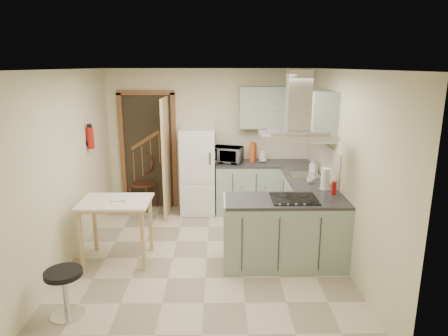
{
  "coord_description": "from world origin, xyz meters",
  "views": [
    {
      "loc": [
        0.18,
        -4.97,
        2.54
      ],
      "look_at": [
        0.24,
        0.45,
        1.15
      ],
      "focal_mm": 32.0,
      "sensor_mm": 36.0,
      "label": 1
    }
  ],
  "objects_px": {
    "bentwood_chair": "(143,184)",
    "stool": "(65,293)",
    "microwave": "(227,155)",
    "fridge": "(198,171)",
    "extractor_hood": "(297,135)",
    "drop_leaf_table": "(118,231)",
    "peninsula": "(285,232)"
  },
  "relations": [
    {
      "from": "fridge",
      "to": "microwave",
      "type": "relative_size",
      "value": 3.0
    },
    {
      "from": "extractor_hood",
      "to": "drop_leaf_table",
      "type": "xyz_separation_m",
      "value": [
        -2.3,
        0.14,
        -1.3
      ]
    },
    {
      "from": "fridge",
      "to": "peninsula",
      "type": "distance_m",
      "value": 2.35
    },
    {
      "from": "fridge",
      "to": "stool",
      "type": "height_order",
      "value": "fridge"
    },
    {
      "from": "fridge",
      "to": "bentwood_chair",
      "type": "height_order",
      "value": "fridge"
    },
    {
      "from": "peninsula",
      "to": "microwave",
      "type": "bearing_deg",
      "value": 109.4
    },
    {
      "from": "stool",
      "to": "fridge",
      "type": "bearing_deg",
      "value": 68.24
    },
    {
      "from": "fridge",
      "to": "drop_leaf_table",
      "type": "height_order",
      "value": "fridge"
    },
    {
      "from": "microwave",
      "to": "peninsula",
      "type": "bearing_deg",
      "value": -53.45
    },
    {
      "from": "bentwood_chair",
      "to": "microwave",
      "type": "distance_m",
      "value": 1.63
    },
    {
      "from": "drop_leaf_table",
      "to": "stool",
      "type": "relative_size",
      "value": 1.74
    },
    {
      "from": "microwave",
      "to": "stool",
      "type": "bearing_deg",
      "value": -102.29
    },
    {
      "from": "peninsula",
      "to": "extractor_hood",
      "type": "distance_m",
      "value": 1.27
    },
    {
      "from": "peninsula",
      "to": "bentwood_chair",
      "type": "distance_m",
      "value": 3.07
    },
    {
      "from": "extractor_hood",
      "to": "stool",
      "type": "distance_m",
      "value": 3.14
    },
    {
      "from": "peninsula",
      "to": "microwave",
      "type": "height_order",
      "value": "microwave"
    },
    {
      "from": "drop_leaf_table",
      "to": "bentwood_chair",
      "type": "bearing_deg",
      "value": 91.47
    },
    {
      "from": "extractor_hood",
      "to": "stool",
      "type": "xyz_separation_m",
      "value": [
        -2.55,
        -1.09,
        -1.46
      ]
    },
    {
      "from": "extractor_hood",
      "to": "bentwood_chair",
      "type": "height_order",
      "value": "extractor_hood"
    },
    {
      "from": "peninsula",
      "to": "bentwood_chair",
      "type": "relative_size",
      "value": 1.64
    },
    {
      "from": "stool",
      "to": "extractor_hood",
      "type": "bearing_deg",
      "value": 23.15
    },
    {
      "from": "drop_leaf_table",
      "to": "microwave",
      "type": "height_order",
      "value": "microwave"
    },
    {
      "from": "fridge",
      "to": "drop_leaf_table",
      "type": "xyz_separation_m",
      "value": [
        -0.98,
        -1.84,
        -0.33
      ]
    },
    {
      "from": "extractor_hood",
      "to": "stool",
      "type": "height_order",
      "value": "extractor_hood"
    },
    {
      "from": "bentwood_chair",
      "to": "stool",
      "type": "xyz_separation_m",
      "value": [
        -0.22,
        -3.21,
        -0.21
      ]
    },
    {
      "from": "bentwood_chair",
      "to": "microwave",
      "type": "xyz_separation_m",
      "value": [
        1.52,
        -0.11,
        0.57
      ]
    },
    {
      "from": "extractor_hood",
      "to": "drop_leaf_table",
      "type": "height_order",
      "value": "extractor_hood"
    },
    {
      "from": "stool",
      "to": "microwave",
      "type": "bearing_deg",
      "value": 60.57
    },
    {
      "from": "fridge",
      "to": "microwave",
      "type": "distance_m",
      "value": 0.59
    },
    {
      "from": "peninsula",
      "to": "stool",
      "type": "bearing_deg",
      "value": -156.01
    },
    {
      "from": "peninsula",
      "to": "bentwood_chair",
      "type": "xyz_separation_m",
      "value": [
        -2.23,
        2.12,
        0.02
      ]
    },
    {
      "from": "fridge",
      "to": "microwave",
      "type": "xyz_separation_m",
      "value": [
        0.52,
        0.02,
        0.29
      ]
    }
  ]
}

